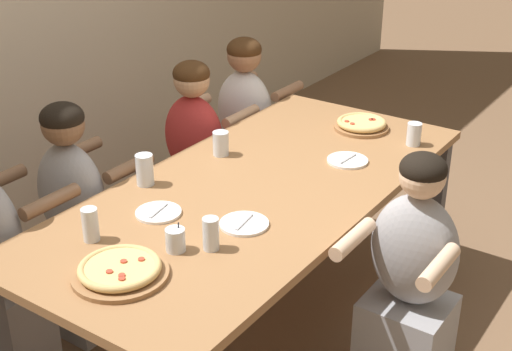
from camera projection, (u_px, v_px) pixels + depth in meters
ground_plane at (256, 332)px, 3.47m from camera, size 18.00×18.00×0.00m
dining_table at (256, 201)px, 3.16m from camera, size 2.27×1.03×0.80m
pizza_board_main at (120, 270)px, 2.47m from camera, size 0.34×0.34×0.05m
pizza_board_second at (361, 124)px, 3.73m from camera, size 0.29×0.29×0.05m
empty_plate_a at (158, 213)px, 2.89m from camera, size 0.19×0.19×0.02m
empty_plate_b at (347, 160)px, 3.36m from camera, size 0.19×0.19×0.02m
empty_plate_c at (244, 224)px, 2.81m from camera, size 0.20×0.20×0.02m
cocktail_glass_blue at (175, 241)px, 2.62m from camera, size 0.07×0.07×0.11m
drinking_glass_a at (221, 145)px, 3.41m from camera, size 0.08×0.08×0.12m
drinking_glass_b at (211, 235)px, 2.63m from camera, size 0.06×0.06×0.13m
drinking_glass_c at (145, 170)px, 3.11m from camera, size 0.08×0.08×0.14m
drinking_glass_d at (414, 135)px, 3.52m from camera, size 0.07×0.07×0.11m
drinking_glass_e at (91, 226)px, 2.68m from camera, size 0.06×0.06×0.13m
diner_far_midleft at (77, 230)px, 3.32m from camera, size 0.51×0.40×1.15m
diner_far_midright at (196, 166)px, 3.98m from camera, size 0.51×0.40×1.13m
diner_near_center at (409, 292)px, 2.90m from camera, size 0.51×0.40×1.12m
diner_far_right at (245, 137)px, 4.33m from camera, size 0.51×0.40×1.15m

